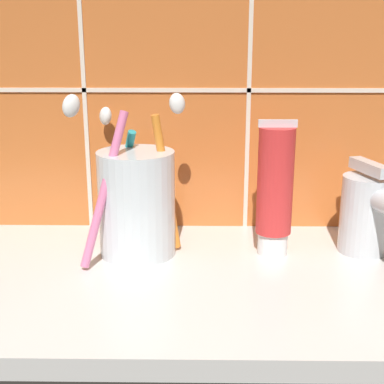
% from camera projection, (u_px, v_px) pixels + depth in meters
% --- Properties ---
extents(sink_counter, '(0.78, 0.30, 0.02)m').
position_uv_depth(sink_counter, '(237.00, 284.00, 0.54)').
color(sink_counter, silver).
rests_on(sink_counter, ground).
extents(tile_wall_backsplash, '(0.88, 0.02, 0.50)m').
position_uv_depth(tile_wall_backsplash, '(233.00, 37.00, 0.62)').
color(tile_wall_backsplash, '#C6662D').
rests_on(tile_wall_backsplash, ground).
extents(toothbrush_cup, '(0.12, 0.14, 0.18)m').
position_uv_depth(toothbrush_cup, '(136.00, 201.00, 0.58)').
color(toothbrush_cup, silver).
rests_on(toothbrush_cup, sink_counter).
extents(toothpaste_tube, '(0.04, 0.04, 0.15)m').
position_uv_depth(toothpaste_tube, '(275.00, 189.00, 0.57)').
color(toothpaste_tube, white).
rests_on(toothpaste_tube, sink_counter).
extents(sink_faucet, '(0.06, 0.12, 0.10)m').
position_uv_depth(sink_faucet, '(370.00, 212.00, 0.58)').
color(sink_faucet, silver).
rests_on(sink_faucet, sink_counter).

